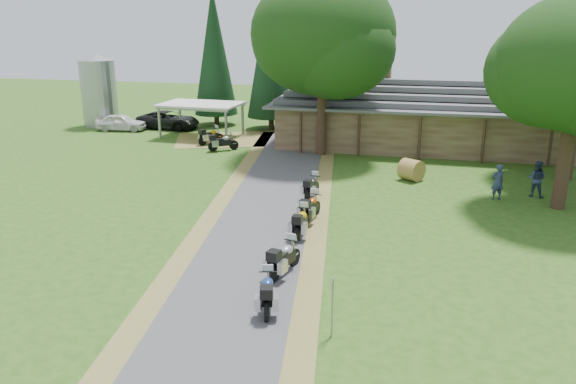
% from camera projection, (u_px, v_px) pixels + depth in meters
% --- Properties ---
extents(ground, '(120.00, 120.00, 0.00)m').
position_uv_depth(ground, '(240.00, 274.00, 20.51)').
color(ground, '#294F16').
rests_on(ground, ground).
extents(driveway, '(51.95, 51.95, 0.00)m').
position_uv_depth(driveway, '(258.00, 234.00, 24.34)').
color(driveway, '#454548').
rests_on(driveway, ground).
extents(lodge, '(21.40, 9.40, 4.90)m').
position_uv_depth(lodge, '(422.00, 113.00, 40.73)').
color(lodge, brown).
rests_on(lodge, ground).
extents(silo, '(3.25, 3.25, 6.09)m').
position_uv_depth(silo, '(99.00, 91.00, 48.58)').
color(silo, gray).
rests_on(silo, ground).
extents(carport, '(6.34, 4.38, 2.67)m').
position_uv_depth(carport, '(202.00, 120.00, 44.23)').
color(carport, silver).
rests_on(carport, ground).
extents(car_white_sedan, '(2.93, 5.53, 1.76)m').
position_uv_depth(car_white_sedan, '(121.00, 120.00, 46.88)').
color(car_white_sedan, silver).
rests_on(car_white_sedan, ground).
extents(car_dark_suv, '(3.08, 6.07, 2.24)m').
position_uv_depth(car_dark_suv, '(168.00, 116.00, 47.69)').
color(car_dark_suv, black).
rests_on(car_dark_suv, ground).
extents(motorcycle_row_a, '(1.04, 1.98, 1.29)m').
position_uv_depth(motorcycle_row_a, '(267.00, 291.00, 17.84)').
color(motorcycle_row_a, navy).
rests_on(motorcycle_row_a, ground).
extents(motorcycle_row_b, '(1.12, 2.08, 1.36)m').
position_uv_depth(motorcycle_row_b, '(284.00, 257.00, 20.32)').
color(motorcycle_row_b, '#96989D').
rests_on(motorcycle_row_b, ground).
extents(motorcycle_row_c, '(0.64, 1.93, 1.32)m').
position_uv_depth(motorcycle_row_c, '(301.00, 221.00, 24.00)').
color(motorcycle_row_c, '#D6AE08').
rests_on(motorcycle_row_c, ground).
extents(motorcycle_row_d, '(0.92, 2.03, 1.34)m').
position_uv_depth(motorcycle_row_d, '(311.00, 206.00, 25.85)').
color(motorcycle_row_d, '#BB4A12').
rests_on(motorcycle_row_d, ground).
extents(motorcycle_row_e, '(0.81, 1.89, 1.25)m').
position_uv_depth(motorcycle_row_e, '(312.00, 186.00, 29.23)').
color(motorcycle_row_e, black).
rests_on(motorcycle_row_e, ground).
extents(motorcycle_carport_a, '(1.58, 2.02, 1.35)m').
position_uv_depth(motorcycle_carport_a, '(211.00, 135.00, 41.84)').
color(motorcycle_carport_a, gold).
rests_on(motorcycle_carport_a, ground).
extents(motorcycle_carport_b, '(1.96, 1.68, 1.34)m').
position_uv_depth(motorcycle_carport_b, '(223.00, 141.00, 39.69)').
color(motorcycle_carport_b, gray).
rests_on(motorcycle_carport_b, ground).
extents(person_a, '(0.76, 0.67, 2.22)m').
position_uv_depth(person_a, '(498.00, 179.00, 28.69)').
color(person_a, navy).
rests_on(person_a, ground).
extents(person_b, '(0.76, 0.65, 2.26)m').
position_uv_depth(person_b, '(537.00, 176.00, 29.17)').
color(person_b, navy).
rests_on(person_b, ground).
extents(hay_bale, '(1.63, 1.65, 1.23)m').
position_uv_depth(hay_bale, '(411.00, 170.00, 32.36)').
color(hay_bale, olive).
rests_on(hay_bale, ground).
extents(sign_post, '(0.34, 0.06, 1.87)m').
position_uv_depth(sign_post, '(332.00, 308.00, 16.18)').
color(sign_post, gray).
rests_on(sign_post, ground).
extents(oak_lodge_left, '(9.43, 9.43, 12.97)m').
position_uv_depth(oak_lodge_left, '(323.00, 58.00, 36.83)').
color(oak_lodge_left, black).
rests_on(oak_lodge_left, ground).
extents(oak_driveway, '(7.49, 7.49, 11.29)m').
position_uv_depth(oak_driveway, '(574.00, 93.00, 26.05)').
color(oak_driveway, black).
rests_on(oak_driveway, ground).
extents(cedar_near, '(4.03, 4.03, 12.42)m').
position_uv_depth(cedar_near, '(271.00, 54.00, 46.09)').
color(cedar_near, black).
rests_on(cedar_near, ground).
extents(cedar_far, '(3.74, 3.74, 11.68)m').
position_uv_depth(cedar_far, '(214.00, 57.00, 48.06)').
color(cedar_far, black).
rests_on(cedar_far, ground).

